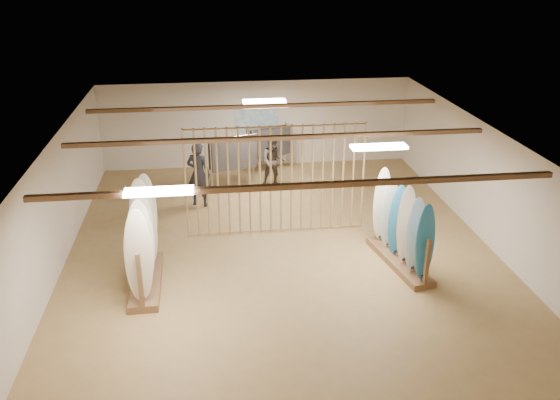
{
  "coord_description": "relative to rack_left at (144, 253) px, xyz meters",
  "views": [
    {
      "loc": [
        -1.62,
        -12.71,
        6.57
      ],
      "look_at": [
        0.0,
        0.0,
        1.2
      ],
      "focal_mm": 38.0,
      "sensor_mm": 36.0,
      "label": 1
    }
  ],
  "objects": [
    {
      "name": "shopper_a",
      "position": [
        1.15,
        4.2,
        0.3
      ],
      "size": [
        0.91,
        0.79,
        2.1
      ],
      "primitive_type": "imported",
      "rotation": [
        0.0,
        0.0,
        2.72
      ],
      "color": "#222329",
      "rests_on": "floor"
    },
    {
      "name": "floor",
      "position": [
        3.06,
        1.44,
        -0.75
      ],
      "size": [
        12.0,
        12.0,
        0.0
      ],
      "primitive_type": "plane",
      "color": "#A4834F",
      "rests_on": "ground"
    },
    {
      "name": "wall_back",
      "position": [
        3.06,
        7.44,
        0.65
      ],
      "size": [
        12.0,
        0.0,
        12.0
      ],
      "primitive_type": "plane",
      "rotation": [
        1.57,
        0.0,
        0.0
      ],
      "color": "silver",
      "rests_on": "ground"
    },
    {
      "name": "shopper_b",
      "position": [
        3.36,
        5.4,
        0.15
      ],
      "size": [
        0.92,
        0.75,
        1.8
      ],
      "primitive_type": "imported",
      "rotation": [
        0.0,
        0.0,
        -0.09
      ],
      "color": "#38302B",
      "rests_on": "floor"
    },
    {
      "name": "light_panels",
      "position": [
        3.06,
        1.44,
        1.99
      ],
      "size": [
        1.2,
        0.35,
        0.06
      ],
      "primitive_type": "cube",
      "color": "white",
      "rests_on": "ground"
    },
    {
      "name": "poster",
      "position": [
        3.06,
        7.42,
        0.85
      ],
      "size": [
        1.4,
        0.03,
        0.9
      ],
      "primitive_type": "cube",
      "color": "#387BC7",
      "rests_on": "ground"
    },
    {
      "name": "wall_front",
      "position": [
        3.06,
        -4.56,
        0.65
      ],
      "size": [
        12.0,
        0.0,
        12.0
      ],
      "primitive_type": "plane",
      "rotation": [
        -1.57,
        0.0,
        0.0
      ],
      "color": "silver",
      "rests_on": "ground"
    },
    {
      "name": "rack_right",
      "position": [
        5.63,
        0.19,
        -0.09
      ],
      "size": [
        0.94,
        2.44,
        1.93
      ],
      "rotation": [
        0.0,
        0.0,
        0.18
      ],
      "color": "brown",
      "rests_on": "floor"
    },
    {
      "name": "rack_left",
      "position": [
        0.0,
        0.0,
        0.0
      ],
      "size": [
        0.63,
        2.31,
        2.19
      ],
      "rotation": [
        0.0,
        0.0,
        0.01
      ],
      "color": "brown",
      "rests_on": "floor"
    },
    {
      "name": "clothing_rack_b",
      "position": [
        3.39,
        6.7,
        0.25
      ],
      "size": [
        1.37,
        0.85,
        1.54
      ],
      "rotation": [
        0.0,
        0.0,
        0.41
      ],
      "color": "silver",
      "rests_on": "floor"
    },
    {
      "name": "wall_left",
      "position": [
        -1.94,
        1.44,
        0.65
      ],
      "size": [
        0.0,
        12.0,
        12.0
      ],
      "primitive_type": "plane",
      "rotation": [
        1.57,
        0.0,
        1.57
      ],
      "color": "silver",
      "rests_on": "ground"
    },
    {
      "name": "clothing_rack_a",
      "position": [
        2.16,
        5.52,
        0.3
      ],
      "size": [
        1.45,
        0.78,
        1.61
      ],
      "rotation": [
        0.0,
        0.0,
        0.31
      ],
      "color": "silver",
      "rests_on": "floor"
    },
    {
      "name": "bamboo_partition",
      "position": [
        3.06,
        2.24,
        0.65
      ],
      "size": [
        4.45,
        0.05,
        2.78
      ],
      "color": "tan",
      "rests_on": "ground"
    },
    {
      "name": "ceiling",
      "position": [
        3.06,
        1.44,
        2.05
      ],
      "size": [
        12.0,
        12.0,
        0.0
      ],
      "primitive_type": "plane",
      "rotation": [
        3.14,
        0.0,
        0.0
      ],
      "color": "#9A9792",
      "rests_on": "ground"
    },
    {
      "name": "wall_right",
      "position": [
        8.06,
        1.44,
        0.65
      ],
      "size": [
        0.0,
        12.0,
        12.0
      ],
      "primitive_type": "plane",
      "rotation": [
        1.57,
        0.0,
        -1.57
      ],
      "color": "silver",
      "rests_on": "ground"
    },
    {
      "name": "ceiling_slats",
      "position": [
        3.06,
        1.44,
        1.97
      ],
      "size": [
        9.5,
        6.12,
        0.1
      ],
      "primitive_type": "cube",
      "color": "brown",
      "rests_on": "ground"
    }
  ]
}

